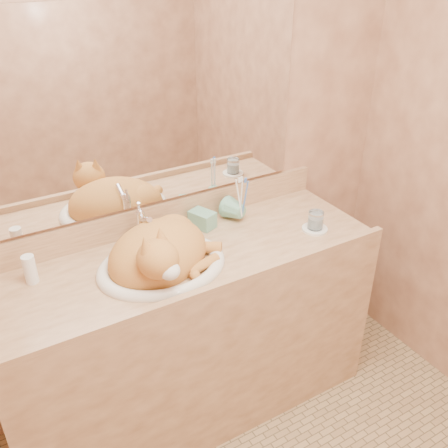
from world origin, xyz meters
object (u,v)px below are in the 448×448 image
toothbrush_cup (242,213)px  water_glass (316,220)px  vanity_counter (191,336)px  soap_dispenser (212,214)px  sink_basin (161,250)px  cat (160,251)px

toothbrush_cup → water_glass: toothbrush_cup is taller
toothbrush_cup → vanity_counter: bearing=-159.9°
soap_dispenser → water_glass: size_ratio=2.12×
vanity_counter → sink_basin: bearing=-170.8°
sink_basin → water_glass: 0.70m
vanity_counter → sink_basin: size_ratio=3.19×
toothbrush_cup → soap_dispenser: bearing=177.3°
soap_dispenser → toothbrush_cup: soap_dispenser is taller
cat → toothbrush_cup: bearing=-6.8°
soap_dispenser → toothbrush_cup: 0.15m
sink_basin → toothbrush_cup: bearing=26.3°
soap_dispenser → vanity_counter: bearing=-166.7°
cat → soap_dispenser: size_ratio=2.65×
cat → water_glass: bearing=-30.0°
sink_basin → water_glass: size_ratio=6.40×
soap_dispenser → cat: bearing=-176.4°
water_glass → sink_basin: bearing=173.9°
cat → water_glass: (0.70, -0.08, -0.03)m
cat → water_glass: size_ratio=5.62×
soap_dispenser → water_glass: soap_dispenser is taller
water_glass → soap_dispenser: bearing=150.3°
vanity_counter → toothbrush_cup: toothbrush_cup is taller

